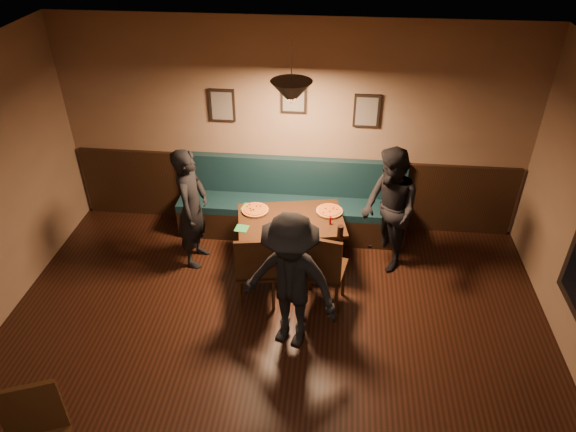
% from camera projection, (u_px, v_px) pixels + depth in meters
% --- Properties ---
extents(ceiling, '(7.00, 7.00, 0.00)m').
position_uv_depth(ceiling, '(239.00, 157.00, 3.04)').
color(ceiling, silver).
rests_on(ceiling, ground).
extents(wall_back, '(6.00, 0.00, 6.00)m').
position_uv_depth(wall_back, '(294.00, 129.00, 6.72)').
color(wall_back, '#8C704F').
rests_on(wall_back, ground).
extents(wainscot, '(5.88, 0.06, 1.00)m').
position_uv_depth(wainscot, '(293.00, 191.00, 7.19)').
color(wainscot, black).
rests_on(wainscot, ground).
extents(booth_bench, '(3.00, 0.60, 1.00)m').
position_uv_depth(booth_bench, '(291.00, 201.00, 6.97)').
color(booth_bench, '#0F232D').
rests_on(booth_bench, ground).
extents(picture_left, '(0.32, 0.04, 0.42)m').
position_uv_depth(picture_left, '(222.00, 105.00, 6.60)').
color(picture_left, black).
rests_on(picture_left, wall_back).
extents(picture_center, '(0.32, 0.04, 0.42)m').
position_uv_depth(picture_center, '(294.00, 97.00, 6.44)').
color(picture_center, black).
rests_on(picture_center, wall_back).
extents(picture_right, '(0.32, 0.04, 0.42)m').
position_uv_depth(picture_right, '(367.00, 111.00, 6.45)').
color(picture_right, black).
rests_on(picture_right, wall_back).
extents(pendant_lamp, '(0.44, 0.44, 0.25)m').
position_uv_depth(pendant_lamp, '(291.00, 93.00, 5.43)').
color(pendant_lamp, black).
rests_on(pendant_lamp, ceiling).
extents(dining_table, '(1.39, 1.03, 0.67)m').
position_uv_depth(dining_table, '(291.00, 242.00, 6.49)').
color(dining_table, black).
rests_on(dining_table, floor).
extents(chair_near_left, '(0.50, 0.50, 0.98)m').
position_uv_depth(chair_near_left, '(256.00, 266.00, 5.85)').
color(chair_near_left, '#311C0D').
rests_on(chair_near_left, floor).
extents(chair_near_right, '(0.54, 0.54, 1.05)m').
position_uv_depth(chair_near_right, '(324.00, 267.00, 5.78)').
color(chair_near_right, black).
rests_on(chair_near_right, floor).
extents(diner_left, '(0.41, 0.59, 1.56)m').
position_uv_depth(diner_left, '(192.00, 208.00, 6.32)').
color(diner_left, black).
rests_on(diner_left, floor).
extents(diner_right, '(0.85, 0.94, 1.57)m').
position_uv_depth(diner_right, '(389.00, 210.00, 6.26)').
color(diner_right, black).
rests_on(diner_right, floor).
extents(diner_front, '(1.14, 0.87, 1.56)m').
position_uv_depth(diner_front, '(290.00, 283.00, 5.18)').
color(diner_front, black).
rests_on(diner_front, floor).
extents(pizza_a, '(0.43, 0.43, 0.04)m').
position_uv_depth(pizza_a, '(255.00, 210.00, 6.44)').
color(pizza_a, orange).
rests_on(pizza_a, dining_table).
extents(pizza_b, '(0.43, 0.43, 0.04)m').
position_uv_depth(pizza_b, '(289.00, 225.00, 6.17)').
color(pizza_b, orange).
rests_on(pizza_b, dining_table).
extents(pizza_c, '(0.34, 0.34, 0.04)m').
position_uv_depth(pizza_c, '(329.00, 211.00, 6.42)').
color(pizza_c, gold).
rests_on(pizza_c, dining_table).
extents(soda_glass, '(0.09, 0.09, 0.16)m').
position_uv_depth(soda_glass, '(340.00, 232.00, 5.96)').
color(soda_glass, black).
rests_on(soda_glass, dining_table).
extents(tabasco_bottle, '(0.03, 0.03, 0.12)m').
position_uv_depth(tabasco_bottle, '(330.00, 220.00, 6.19)').
color(tabasco_bottle, maroon).
rests_on(tabasco_bottle, dining_table).
extents(napkin_a, '(0.19, 0.19, 0.01)m').
position_uv_depth(napkin_a, '(249.00, 207.00, 6.52)').
color(napkin_a, '#1D6D24').
rests_on(napkin_a, dining_table).
extents(napkin_b, '(0.17, 0.17, 0.01)m').
position_uv_depth(napkin_b, '(242.00, 228.00, 6.14)').
color(napkin_b, '#1D6E38').
rests_on(napkin_b, dining_table).
extents(cutlery_set, '(0.21, 0.08, 0.00)m').
position_uv_depth(cutlery_set, '(287.00, 238.00, 5.99)').
color(cutlery_set, silver).
rests_on(cutlery_set, dining_table).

